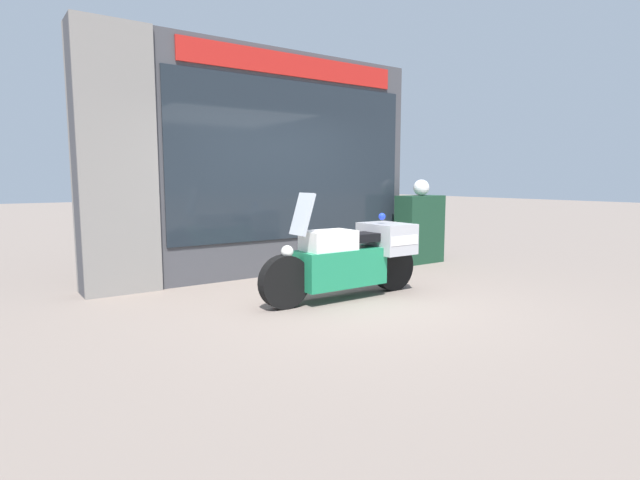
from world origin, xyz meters
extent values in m
plane|color=gray|center=(0.00, 0.00, 0.00)|extent=(60.00, 60.00, 0.00)
cube|color=#424247|center=(0.00, 2.00, 1.67)|extent=(5.21, 0.40, 3.34)
cube|color=gray|center=(-2.14, 2.03, 1.67)|extent=(0.94, 0.55, 3.34)
cube|color=#1E262D|center=(0.43, 1.79, 1.72)|extent=(4.04, 0.02, 2.34)
cube|color=red|center=(0.43, 1.78, 3.11)|extent=(3.64, 0.03, 0.32)
cube|color=slate|center=(0.39, 2.01, 0.28)|extent=(3.82, 0.30, 0.55)
cube|color=silver|center=(0.39, 2.15, 1.27)|extent=(3.82, 0.02, 1.48)
cube|color=beige|center=(0.39, 2.01, 2.01)|extent=(3.82, 0.30, 0.03)
cube|color=#B7B2A8|center=(-0.93, 2.01, 2.05)|extent=(0.18, 0.04, 0.05)
cube|color=#C68E19|center=(-0.05, 2.01, 2.05)|extent=(0.18, 0.04, 0.05)
cube|color=maroon|center=(0.84, 2.01, 2.05)|extent=(0.18, 0.04, 0.05)
cube|color=#195623|center=(1.72, 2.01, 2.05)|extent=(0.18, 0.04, 0.05)
cube|color=white|center=(-0.92, 1.94, 0.69)|extent=(0.19, 0.02, 0.27)
cube|color=orange|center=(-0.05, 1.94, 0.69)|extent=(0.19, 0.04, 0.27)
cube|color=yellow|center=(0.83, 1.94, 0.69)|extent=(0.19, 0.03, 0.27)
cube|color=#2866B7|center=(1.71, 1.94, 0.69)|extent=(0.19, 0.02, 0.27)
cylinder|color=black|center=(-0.84, 0.04, 0.30)|extent=(0.61, 0.14, 0.61)
cylinder|color=black|center=(0.81, 0.04, 0.30)|extent=(0.61, 0.14, 0.61)
cube|color=#1E8456|center=(-0.05, 0.04, 0.39)|extent=(1.12, 0.44, 0.45)
cube|color=white|center=(-0.23, 0.04, 0.71)|extent=(0.61, 0.40, 0.26)
cube|color=black|center=(0.20, 0.04, 0.74)|extent=(0.65, 0.33, 0.10)
cube|color=#B7B7BC|center=(0.69, 0.04, 0.70)|extent=(0.49, 0.66, 0.38)
cube|color=white|center=(0.69, 0.04, 0.70)|extent=(0.44, 0.67, 0.11)
cube|color=#B2BCC6|center=(-0.59, 0.04, 1.05)|extent=(0.18, 0.31, 0.48)
sphere|color=white|center=(-0.80, 0.04, 0.64)|extent=(0.14, 0.14, 0.14)
sphere|color=blue|center=(0.61, 0.04, 0.98)|extent=(0.09, 0.09, 0.09)
cube|color=#193D28|center=(2.70, 1.39, 0.58)|extent=(0.81, 0.43, 1.17)
sphere|color=white|center=(2.69, 1.36, 1.30)|extent=(0.27, 0.27, 0.27)
camera|label=1|loc=(-3.65, -4.68, 1.45)|focal=28.00mm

